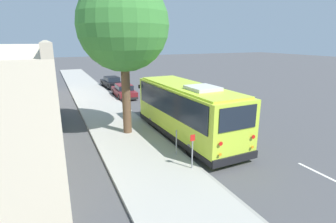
{
  "coord_description": "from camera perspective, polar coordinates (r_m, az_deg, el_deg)",
  "views": [
    {
      "loc": [
        -12.03,
        7.43,
        5.56
      ],
      "look_at": [
        2.02,
        1.05,
        1.3
      ],
      "focal_mm": 28.0,
      "sensor_mm": 36.0,
      "label": 1
    }
  ],
  "objects": [
    {
      "name": "ground_plane",
      "position": [
        15.19,
        6.81,
        -6.15
      ],
      "size": [
        160.0,
        160.0,
        0.0
      ],
      "primitive_type": "plane",
      "color": "#474749"
    },
    {
      "name": "sidewalk_slab",
      "position": [
        13.72,
        -6.85,
        -8.24
      ],
      "size": [
        80.0,
        3.62,
        0.15
      ],
      "primitive_type": "cube",
      "color": "#A3A099",
      "rests_on": "ground"
    },
    {
      "name": "curb_strip",
      "position": [
        14.34,
        0.37,
        -7.05
      ],
      "size": [
        80.0,
        0.14,
        0.15
      ],
      "primitive_type": "cube",
      "color": "gray",
      "rests_on": "ground"
    },
    {
      "name": "shuttle_bus",
      "position": [
        15.02,
        4.16,
        0.63
      ],
      "size": [
        8.81,
        3.01,
        3.26
      ],
      "rotation": [
        0.0,
        0.0,
        0.03
      ],
      "color": "#BCDB38",
      "rests_on": "ground"
    },
    {
      "name": "parked_sedan_maroon",
      "position": [
        26.49,
        -9.57,
        4.42
      ],
      "size": [
        4.6,
        1.83,
        1.28
      ],
      "rotation": [
        0.0,
        0.0,
        -0.03
      ],
      "color": "maroon",
      "rests_on": "ground"
    },
    {
      "name": "parked_sedan_black",
      "position": [
        32.12,
        -12.15,
        6.21
      ],
      "size": [
        4.35,
        1.98,
        1.29
      ],
      "rotation": [
        0.0,
        0.0,
        0.08
      ],
      "color": "black",
      "rests_on": "ground"
    },
    {
      "name": "street_tree",
      "position": [
        15.28,
        -9.93,
        19.2
      ],
      "size": [
        5.02,
        5.02,
        9.41
      ],
      "color": "brown",
      "rests_on": "sidewalk_slab"
    },
    {
      "name": "sign_post_near",
      "position": [
        11.36,
        5.31,
        -8.59
      ],
      "size": [
        0.06,
        0.22,
        1.55
      ],
      "color": "gray",
      "rests_on": "sidewalk_slab"
    },
    {
      "name": "sign_post_far",
      "position": [
        12.67,
        1.84,
        -6.75
      ],
      "size": [
        0.06,
        0.06,
        1.26
      ],
      "color": "gray",
      "rests_on": "sidewalk_slab"
    },
    {
      "name": "lane_stripe_behind",
      "position": [
        13.2,
        30.65,
        -11.78
      ],
      "size": [
        2.4,
        0.14,
        0.01
      ],
      "primitive_type": "cube",
      "color": "silver",
      "rests_on": "ground"
    },
    {
      "name": "lane_stripe_mid",
      "position": [
        16.94,
        14.07,
        -4.2
      ],
      "size": [
        2.4,
        0.14,
        0.01
      ],
      "primitive_type": "cube",
      "color": "silver",
      "rests_on": "ground"
    },
    {
      "name": "lane_stripe_ahead",
      "position": [
        21.71,
        4.29,
        0.57
      ],
      "size": [
        2.4,
        0.14,
        0.01
      ],
      "primitive_type": "cube",
      "color": "silver",
      "rests_on": "ground"
    }
  ]
}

